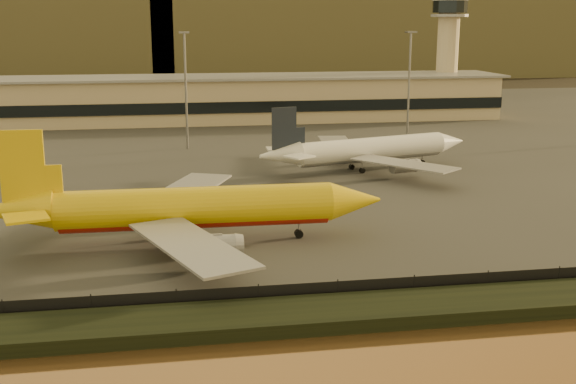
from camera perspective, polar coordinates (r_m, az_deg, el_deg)
The scene contains 12 objects.
ground at distance 85.19m, azimuth 0.58°, elevation -5.65°, with size 900.00×900.00×0.00m, color black.
embankment at distance 69.37m, azimuth 3.08°, elevation -9.60°, with size 320.00×7.00×1.40m, color black.
tarmac at distance 177.04m, azimuth -4.84°, elevation 4.32°, with size 320.00×220.00×0.20m, color #2D2D2D.
perimeter_fence at distance 72.76m, azimuth 2.40°, elevation -7.96°, with size 300.00×0.05×2.20m, color black.
terminal_building at distance 205.97m, azimuth -9.65°, elevation 7.17°, with size 202.00×25.00×12.60m.
control_tower at distance 226.60m, azimuth 12.53°, elevation 11.50°, with size 11.20×11.20×35.50m.
apron_light_masts at distance 157.49m, azimuth 1.19°, elevation 8.96°, with size 152.20×12.20×25.40m.
distant_hills at distance 419.36m, azimuth -10.74°, elevation 13.62°, with size 470.00×160.00×70.00m.
dhl_cargo_jet at distance 91.87m, azimuth -7.84°, elevation -1.32°, with size 49.91×49.06×14.95m.
white_narrowbody_jet at distance 137.08m, azimuth 6.35°, elevation 3.31°, with size 43.87×41.84×12.82m.
gse_vehicle_yellow at distance 110.09m, azimuth 0.92°, elevation -0.70°, with size 3.57×1.61×1.61m, color #DCB50B.
gse_vehicle_white at distance 113.21m, azimuth -13.68°, elevation -0.59°, with size 4.43×2.00×2.00m, color white.
Camera 1 is at (-14.20, -79.29, 27.71)m, focal length 45.00 mm.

